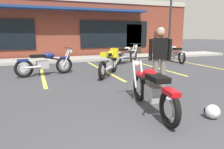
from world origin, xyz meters
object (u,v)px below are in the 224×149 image
object	(u,v)px
motorcycle_black_cruiser	(126,54)
motorcycle_green_cafe_racer	(175,53)
motorcycle_red_sportbike	(110,61)
person_by_back_row	(160,55)
helmet_on_pavement	(212,112)
motorcycle_silver_naked	(45,63)
parking_lot_lamp_post	(172,3)
motorcycle_foreground_classic	(152,89)

from	to	relation	value
motorcycle_black_cruiser	motorcycle_green_cafe_racer	distance (m)	2.70
motorcycle_green_cafe_racer	motorcycle_red_sportbike	bearing A→B (deg)	-154.24
person_by_back_row	helmet_on_pavement	bearing A→B (deg)	-96.11
motorcycle_green_cafe_racer	helmet_on_pavement	world-z (taller)	motorcycle_green_cafe_racer
motorcycle_silver_naked	helmet_on_pavement	world-z (taller)	motorcycle_silver_naked
motorcycle_green_cafe_racer	parking_lot_lamp_post	size ratio (longest dim) A/B	0.42
parking_lot_lamp_post	motorcycle_silver_naked	bearing A→B (deg)	-159.31
motorcycle_silver_naked	motorcycle_green_cafe_racer	world-z (taller)	same
motorcycle_red_sportbike	person_by_back_row	xyz separation A→B (m)	(0.59, -2.32, 0.42)
motorcycle_red_sportbike	person_by_back_row	distance (m)	2.43
motorcycle_red_sportbike	parking_lot_lamp_post	size ratio (longest dim) A/B	0.36
person_by_back_row	motorcycle_red_sportbike	bearing A→B (deg)	104.35
person_by_back_row	helmet_on_pavement	world-z (taller)	person_by_back_row
motorcycle_red_sportbike	parking_lot_lamp_post	xyz separation A→B (m)	(5.17, 3.56, 2.73)
motorcycle_green_cafe_racer	person_by_back_row	distance (m)	5.96
person_by_back_row	parking_lot_lamp_post	xyz separation A→B (m)	(4.58, 5.88, 2.31)
motorcycle_silver_naked	person_by_back_row	xyz separation A→B (m)	(2.79, -3.10, 0.49)
helmet_on_pavement	parking_lot_lamp_post	size ratio (longest dim) A/B	0.05
motorcycle_black_cruiser	helmet_on_pavement	bearing A→B (deg)	-101.67
motorcycle_black_cruiser	motorcycle_silver_naked	bearing A→B (deg)	-155.93
motorcycle_foreground_classic	parking_lot_lamp_post	distance (m)	9.63
motorcycle_red_sportbike	helmet_on_pavement	bearing A→B (deg)	-85.22
motorcycle_green_cafe_racer	person_by_back_row	xyz separation A→B (m)	(-3.89, -4.48, 0.49)
parking_lot_lamp_post	person_by_back_row	bearing A→B (deg)	-127.90
motorcycle_red_sportbike	motorcycle_silver_naked	size ratio (longest dim) A/B	0.86
motorcycle_foreground_classic	motorcycle_black_cruiser	distance (m)	6.69
motorcycle_foreground_classic	helmet_on_pavement	world-z (taller)	motorcycle_foreground_classic
motorcycle_black_cruiser	person_by_back_row	bearing A→B (deg)	-103.99
motorcycle_foreground_classic	parking_lot_lamp_post	size ratio (longest dim) A/B	0.42
helmet_on_pavement	motorcycle_foreground_classic	bearing A→B (deg)	140.32
parking_lot_lamp_post	motorcycle_green_cafe_racer	bearing A→B (deg)	-116.23
motorcycle_green_cafe_racer	motorcycle_foreground_classic	bearing A→B (deg)	-130.20
motorcycle_foreground_classic	person_by_back_row	size ratio (longest dim) A/B	1.26
motorcycle_black_cruiser	parking_lot_lamp_post	bearing A→B (deg)	16.45
motorcycle_foreground_classic	motorcycle_green_cafe_racer	size ratio (longest dim) A/B	1.00
motorcycle_black_cruiser	parking_lot_lamp_post	size ratio (longest dim) A/B	0.37
motorcycle_red_sportbike	motorcycle_silver_naked	distance (m)	2.33
motorcycle_foreground_classic	motorcycle_black_cruiser	size ratio (longest dim) A/B	1.12
motorcycle_foreground_classic	parking_lot_lamp_post	world-z (taller)	parking_lot_lamp_post
helmet_on_pavement	parking_lot_lamp_post	bearing A→B (deg)	58.94
motorcycle_black_cruiser	motorcycle_green_cafe_racer	xyz separation A→B (m)	(2.67, -0.41, 0.00)
person_by_back_row	parking_lot_lamp_post	distance (m)	7.80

